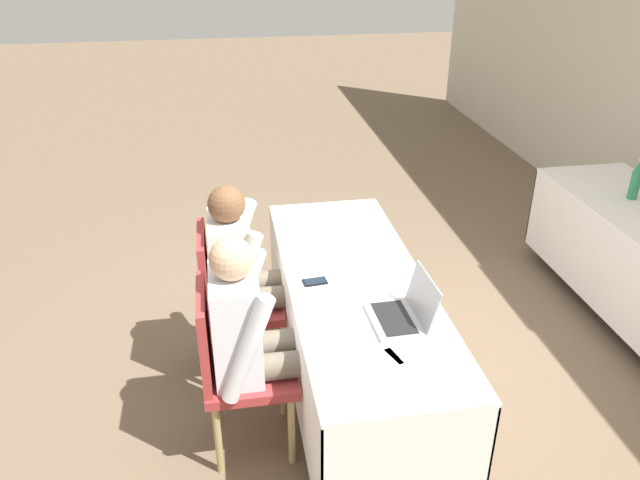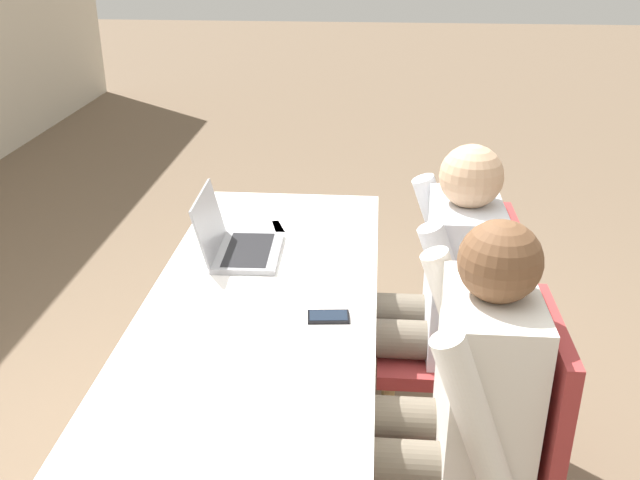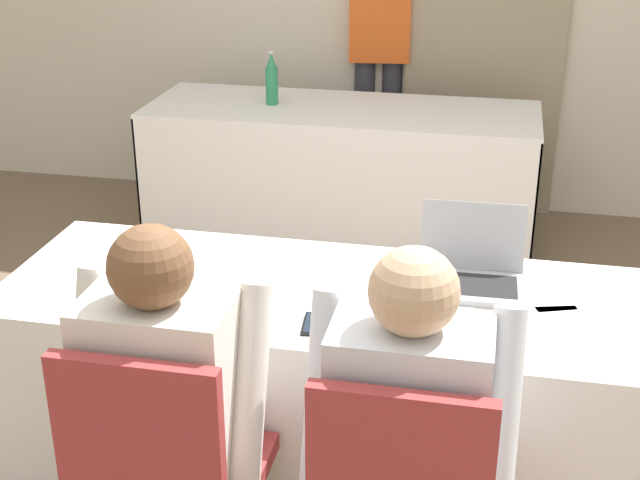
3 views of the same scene
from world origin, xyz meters
name	(u,v)px [view 3 (image 3 of 3)]	position (x,y,z in m)	size (l,w,h in m)	color
conference_table_near	(333,343)	(0.00, 0.00, 0.56)	(2.02, 0.71, 0.74)	white
conference_table_far	(341,141)	(-0.36, 2.06, 0.56)	(2.02, 0.71, 0.74)	white
laptop	(471,271)	(0.40, 0.13, 0.78)	(0.33, 0.28, 0.22)	#99999E
cell_phone	(316,324)	(-0.01, -0.22, 0.74)	(0.08, 0.13, 0.01)	black
paper_beside_laptop	(451,287)	(0.34, 0.10, 0.74)	(0.29, 0.34, 0.00)	white
paper_centre_table	(556,332)	(0.65, -0.12, 0.74)	(0.28, 0.34, 0.00)	white
paper_left_edge	(554,287)	(0.65, 0.16, 0.74)	(0.30, 0.35, 0.00)	white
water_bottle	(272,80)	(-0.73, 2.06, 0.86)	(0.07, 0.07, 0.28)	#288456
chair_near_left	(164,477)	(-0.30, -0.66, 0.52)	(0.44, 0.44, 0.92)	tan
person_checkered_shirt	(174,400)	(-0.30, -0.56, 0.67)	(0.50, 0.52, 1.18)	#665B4C
person_white_shirt	(410,429)	(0.30, -0.56, 0.67)	(0.50, 0.52, 1.18)	#665B4C
person_red_shirt	(379,49)	(-0.26, 2.72, 0.91)	(0.36, 0.24, 1.59)	#33333D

